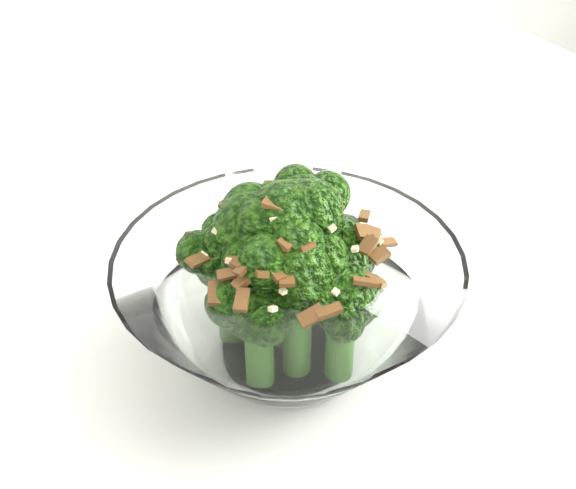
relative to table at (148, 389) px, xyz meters
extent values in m
cube|color=white|center=(0.00, 0.00, 0.05)|extent=(1.39, 1.14, 0.04)
cylinder|color=white|center=(0.40, 0.50, -0.33)|extent=(0.04, 0.04, 0.71)
cylinder|color=white|center=(0.09, -0.06, 0.07)|extent=(0.09, 0.09, 0.01)
cylinder|color=#2D5D18|center=(0.10, -0.01, 0.10)|extent=(0.02, 0.02, 0.04)
sphere|color=#2B5E11|center=(0.10, -0.01, 0.13)|extent=(0.04, 0.04, 0.04)
cylinder|color=#2D5D18|center=(0.09, -0.06, 0.12)|extent=(0.02, 0.02, 0.08)
sphere|color=#2B5E11|center=(0.09, -0.06, 0.17)|extent=(0.05, 0.05, 0.05)
cylinder|color=#2D5D18|center=(0.06, -0.04, 0.10)|extent=(0.02, 0.02, 0.05)
sphere|color=#2B5E11|center=(0.06, -0.04, 0.14)|extent=(0.04, 0.04, 0.04)
cylinder|color=#2D5D18|center=(0.07, -0.05, 0.11)|extent=(0.02, 0.02, 0.07)
sphere|color=#2B5E11|center=(0.07, -0.05, 0.16)|extent=(0.05, 0.05, 0.05)
cylinder|color=#2D5D18|center=(0.09, -0.08, 0.11)|extent=(0.02, 0.02, 0.07)
sphere|color=#2B5E11|center=(0.09, -0.08, 0.16)|extent=(0.04, 0.04, 0.04)
cylinder|color=#2D5D18|center=(0.12, -0.09, 0.10)|extent=(0.02, 0.02, 0.05)
sphere|color=#2B5E11|center=(0.12, -0.09, 0.14)|extent=(0.04, 0.04, 0.04)
cylinder|color=#2D5D18|center=(0.11, -0.04, 0.12)|extent=(0.02, 0.02, 0.07)
sphere|color=#2B5E11|center=(0.11, -0.04, 0.16)|extent=(0.05, 0.05, 0.05)
cylinder|color=#2D5D18|center=(0.14, -0.03, 0.10)|extent=(0.02, 0.02, 0.04)
sphere|color=#2B5E11|center=(0.14, -0.03, 0.13)|extent=(0.04, 0.04, 0.04)
cylinder|color=#2D5D18|center=(0.13, -0.06, 0.11)|extent=(0.02, 0.02, 0.06)
sphere|color=#2B5E11|center=(0.13, -0.06, 0.14)|extent=(0.04, 0.04, 0.04)
cylinder|color=#2D5D18|center=(0.07, -0.08, 0.10)|extent=(0.02, 0.02, 0.05)
sphere|color=#2B5E11|center=(0.07, -0.08, 0.14)|extent=(0.04, 0.04, 0.04)
cube|color=brown|center=(0.13, -0.04, 0.17)|extent=(0.01, 0.01, 0.01)
cube|color=brown|center=(0.10, -0.11, 0.15)|extent=(0.02, 0.01, 0.01)
cube|color=brown|center=(0.13, -0.10, 0.16)|extent=(0.02, 0.01, 0.01)
cube|color=brown|center=(0.06, -0.09, 0.17)|extent=(0.01, 0.01, 0.01)
cube|color=brown|center=(0.04, -0.09, 0.15)|extent=(0.01, 0.02, 0.01)
cube|color=brown|center=(0.13, -0.06, 0.16)|extent=(0.01, 0.01, 0.01)
cube|color=brown|center=(0.14, -0.06, 0.16)|extent=(0.01, 0.01, 0.01)
cube|color=brown|center=(0.11, -0.02, 0.17)|extent=(0.01, 0.01, 0.01)
cube|color=brown|center=(0.04, -0.06, 0.16)|extent=(0.02, 0.01, 0.01)
cube|color=brown|center=(0.07, -0.09, 0.17)|extent=(0.01, 0.01, 0.00)
cube|color=brown|center=(0.13, -0.09, 0.15)|extent=(0.01, 0.02, 0.01)
cube|color=brown|center=(0.13, -0.08, 0.16)|extent=(0.01, 0.01, 0.01)
cube|color=brown|center=(0.04, -0.04, 0.15)|extent=(0.01, 0.02, 0.01)
cube|color=brown|center=(0.06, -0.08, 0.17)|extent=(0.01, 0.02, 0.01)
cube|color=brown|center=(0.07, -0.09, 0.17)|extent=(0.01, 0.01, 0.01)
cube|color=brown|center=(0.14, -0.04, 0.16)|extent=(0.01, 0.02, 0.01)
cube|color=brown|center=(0.12, -0.02, 0.16)|extent=(0.02, 0.01, 0.01)
cube|color=brown|center=(0.06, -0.10, 0.16)|extent=(0.01, 0.02, 0.01)
cube|color=brown|center=(0.14, -0.08, 0.16)|extent=(0.01, 0.01, 0.01)
cube|color=brown|center=(0.15, -0.07, 0.16)|extent=(0.01, 0.01, 0.01)
cube|color=brown|center=(0.11, -0.03, 0.17)|extent=(0.01, 0.02, 0.01)
cube|color=brown|center=(0.08, -0.06, 0.19)|extent=(0.01, 0.01, 0.01)
cube|color=brown|center=(0.09, -0.03, 0.18)|extent=(0.02, 0.02, 0.01)
cube|color=brown|center=(0.09, -0.09, 0.18)|extent=(0.01, 0.01, 0.01)
cube|color=brown|center=(0.13, -0.01, 0.16)|extent=(0.01, 0.01, 0.00)
cube|color=brown|center=(0.09, -0.07, 0.18)|extent=(0.01, 0.02, 0.00)
cube|color=brown|center=(0.09, -0.09, 0.18)|extent=(0.01, 0.01, 0.01)
cube|color=brown|center=(0.09, -0.08, 0.18)|extent=(0.02, 0.01, 0.01)
cube|color=brown|center=(0.07, -0.01, 0.16)|extent=(0.01, 0.01, 0.01)
cube|color=brown|center=(0.09, -0.11, 0.15)|extent=(0.02, 0.01, 0.01)
cube|color=brown|center=(0.10, -0.02, 0.17)|extent=(0.01, 0.01, 0.01)
cube|color=brown|center=(0.11, -0.01, 0.16)|extent=(0.01, 0.01, 0.01)
cube|color=brown|center=(0.07, -0.03, 0.18)|extent=(0.01, 0.01, 0.01)
cube|color=brown|center=(0.05, -0.08, 0.16)|extent=(0.02, 0.01, 0.01)
cube|color=brown|center=(0.08, -0.09, 0.17)|extent=(0.01, 0.02, 0.00)
cube|color=brown|center=(0.08, -0.10, 0.17)|extent=(0.01, 0.01, 0.00)
cube|color=brown|center=(0.11, -0.01, 0.16)|extent=(0.02, 0.01, 0.01)
cube|color=brown|center=(0.10, -0.06, 0.19)|extent=(0.01, 0.02, 0.01)
cube|color=brown|center=(0.06, -0.04, 0.17)|extent=(0.01, 0.02, 0.01)
cube|color=brown|center=(0.14, -0.07, 0.16)|extent=(0.01, 0.01, 0.01)
cube|color=brown|center=(0.06, -0.09, 0.16)|extent=(0.01, 0.01, 0.01)
cube|color=beige|center=(0.07, -0.11, 0.15)|extent=(0.01, 0.01, 0.00)
cube|color=beige|center=(0.05, -0.05, 0.17)|extent=(0.01, 0.00, 0.00)
cube|color=beige|center=(0.12, -0.03, 0.17)|extent=(0.00, 0.00, 0.00)
cube|color=beige|center=(0.08, -0.10, 0.16)|extent=(0.00, 0.00, 0.00)
cube|color=beige|center=(0.07, -0.01, 0.16)|extent=(0.01, 0.01, 0.00)
cube|color=beige|center=(0.05, -0.08, 0.17)|extent=(0.00, 0.00, 0.00)
cube|color=beige|center=(0.15, -0.06, 0.15)|extent=(0.01, 0.01, 0.00)
cube|color=beige|center=(0.08, -0.05, 0.19)|extent=(0.01, 0.01, 0.01)
cube|color=beige|center=(0.12, -0.09, 0.17)|extent=(0.01, 0.01, 0.00)
cube|color=beige|center=(0.04, -0.06, 0.16)|extent=(0.01, 0.01, 0.01)
cube|color=beige|center=(0.11, -0.07, 0.18)|extent=(0.01, 0.01, 0.01)
cube|color=beige|center=(0.14, -0.07, 0.16)|extent=(0.00, 0.00, 0.00)
cube|color=beige|center=(0.11, -0.11, 0.16)|extent=(0.01, 0.01, 0.00)
cube|color=beige|center=(0.11, -0.02, 0.16)|extent=(0.00, 0.00, 0.00)
cube|color=beige|center=(0.06, -0.06, 0.18)|extent=(0.01, 0.01, 0.01)
cube|color=beige|center=(0.08, -0.07, 0.19)|extent=(0.01, 0.00, 0.00)
cube|color=beige|center=(0.10, -0.02, 0.17)|extent=(0.01, 0.01, 0.00)
cube|color=beige|center=(0.08, -0.03, 0.18)|extent=(0.00, 0.00, 0.00)
camera|label=1|loc=(0.01, -0.42, 0.43)|focal=50.00mm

